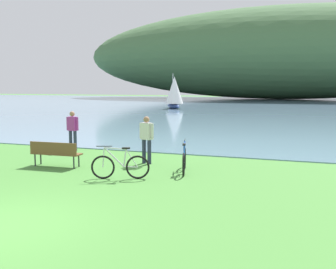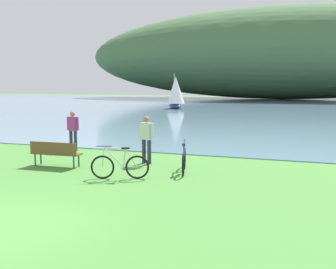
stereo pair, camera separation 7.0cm
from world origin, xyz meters
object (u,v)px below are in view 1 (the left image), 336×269
bicycle_leaning_near_bench (120,166)px  sailboat_mid_bay (174,92)px  person_at_shoreline (73,128)px  park_bench_near_camera (55,152)px  person_on_the_grass (147,137)px  bicycle_beside_path (184,160)px

bicycle_leaning_near_bench → sailboat_mid_bay: (-10.14, 34.47, 1.60)m
bicycle_leaning_near_bench → person_at_shoreline: bearing=136.8°
park_bench_near_camera → sailboat_mid_bay: sailboat_mid_bay is taller
person_at_shoreline → sailboat_mid_bay: size_ratio=0.41×
person_at_shoreline → park_bench_near_camera: bearing=-67.0°
sailboat_mid_bay → person_at_shoreline: bearing=-79.1°
person_on_the_grass → sailboat_mid_bay: size_ratio=0.41×
park_bench_near_camera → sailboat_mid_bay: 34.39m
park_bench_near_camera → person_on_the_grass: person_on_the_grass is taller
bicycle_beside_path → sailboat_mid_bay: (-11.66, 32.89, 1.60)m
park_bench_near_camera → person_at_shoreline: 3.43m
park_bench_near_camera → person_on_the_grass: (2.75, 1.60, 0.46)m
bicycle_beside_path → person_on_the_grass: bearing=152.1°
park_bench_near_camera → sailboat_mid_bay: bearing=102.1°
person_on_the_grass → sailboat_mid_bay: 33.52m
bicycle_leaning_near_bench → person_on_the_grass: person_on_the_grass is taller
bicycle_beside_path → person_at_shoreline: bearing=157.3°
person_on_the_grass → sailboat_mid_bay: bearing=107.3°
park_bench_near_camera → person_on_the_grass: size_ratio=1.06×
park_bench_near_camera → sailboat_mid_bay: size_ratio=0.44×
park_bench_near_camera → person_at_shoreline: (-1.33, 3.13, 0.46)m
bicycle_leaning_near_bench → person_on_the_grass: size_ratio=0.99×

